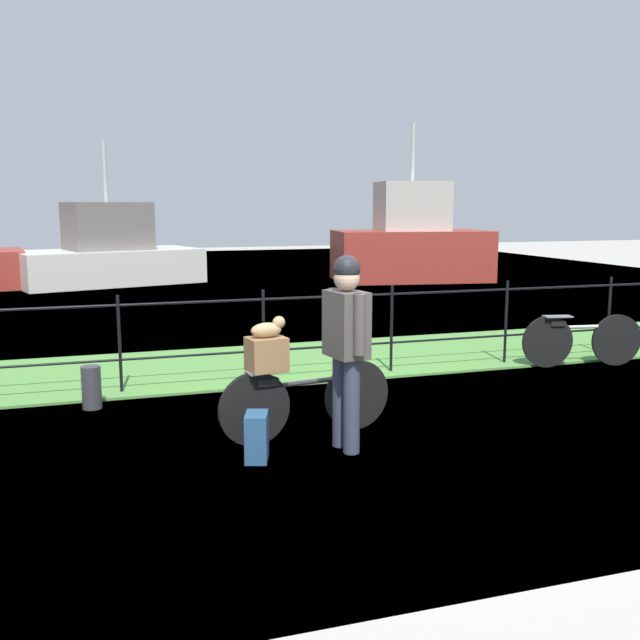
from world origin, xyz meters
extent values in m
plane|color=#B2ADA3|center=(0.00, 0.00, 0.00)|extent=(60.00, 60.00, 0.00)
cube|color=#569342|center=(0.00, 3.31, 0.01)|extent=(27.00, 2.40, 0.03)
plane|color=slate|center=(0.00, 12.43, 0.00)|extent=(30.00, 30.00, 0.00)
cylinder|color=black|center=(-2.45, 2.37, 0.56)|extent=(0.04, 0.04, 1.12)
cylinder|color=black|center=(-0.82, 2.37, 0.56)|extent=(0.04, 0.04, 1.12)
cylinder|color=black|center=(0.82, 2.37, 0.56)|extent=(0.04, 0.04, 1.12)
cylinder|color=black|center=(2.45, 2.37, 0.56)|extent=(0.04, 0.04, 1.12)
cylinder|color=black|center=(4.09, 2.37, 0.56)|extent=(0.04, 0.04, 1.12)
cylinder|color=black|center=(0.00, 2.37, 0.39)|extent=(18.00, 0.03, 0.03)
cylinder|color=black|center=(0.00, 2.37, 1.00)|extent=(18.00, 0.03, 0.03)
cylinder|color=black|center=(-0.39, 0.39, 0.33)|extent=(0.66, 0.15, 0.66)
cylinder|color=black|center=(-1.40, 0.23, 0.33)|extent=(0.66, 0.15, 0.66)
cylinder|color=#2D2D33|center=(-0.89, 0.31, 0.51)|extent=(0.80, 0.17, 0.04)
cube|color=black|center=(-1.28, 0.25, 0.56)|extent=(0.21, 0.12, 0.06)
cube|color=slate|center=(-1.28, 0.25, 0.65)|extent=(0.38, 0.21, 0.02)
cube|color=olive|center=(-1.28, 0.25, 0.81)|extent=(0.36, 0.30, 0.30)
ellipsoid|color=tan|center=(-1.28, 0.25, 1.02)|extent=(0.30, 0.18, 0.13)
sphere|color=tan|center=(-1.17, 0.27, 1.08)|extent=(0.11, 0.11, 0.11)
cylinder|color=#383D51|center=(-0.69, -0.01, 0.41)|extent=(0.14, 0.14, 0.82)
cylinder|color=#383D51|center=(-0.66, -0.21, 0.41)|extent=(0.14, 0.14, 0.82)
cube|color=#4C4742|center=(-0.68, -0.11, 1.10)|extent=(0.32, 0.44, 0.56)
cylinder|color=#4C4742|center=(-0.71, 0.11, 1.13)|extent=(0.10, 0.10, 0.50)
cylinder|color=#4C4742|center=(-0.64, -0.33, 1.13)|extent=(0.10, 0.10, 0.50)
sphere|color=tan|center=(-0.68, -0.11, 1.49)|extent=(0.22, 0.22, 0.22)
sphere|color=black|center=(-0.68, -0.11, 1.57)|extent=(0.23, 0.23, 0.23)
cube|color=#28517A|center=(-1.47, -0.14, 0.20)|extent=(0.26, 0.32, 0.40)
cylinder|color=#38383D|center=(-2.77, 1.87, 0.22)|extent=(0.20, 0.20, 0.45)
cylinder|color=black|center=(3.82, 1.88, 0.34)|extent=(0.67, 0.17, 0.68)
cylinder|color=black|center=(2.89, 2.05, 0.34)|extent=(0.67, 0.17, 0.68)
cylinder|color=#BCB7B2|center=(3.36, 1.97, 0.52)|extent=(0.74, 0.18, 0.04)
cube|color=black|center=(3.01, 2.03, 0.58)|extent=(0.21, 0.13, 0.06)
cube|color=slate|center=(3.01, 2.03, 0.67)|extent=(0.38, 0.22, 0.02)
cube|color=silver|center=(-2.31, 14.19, 0.46)|extent=(5.12, 3.53, 0.92)
cube|color=slate|center=(-2.31, 14.19, 1.55)|extent=(2.42, 2.12, 1.26)
cylinder|color=#B2B2B2|center=(-2.31, 14.19, 2.97)|extent=(0.10, 0.10, 1.60)
cube|color=#9E3328|center=(5.81, 12.53, 0.70)|extent=(4.53, 2.80, 1.40)
cube|color=#B7B2A8|center=(5.81, 12.53, 2.07)|extent=(2.08, 1.79, 1.34)
cylinder|color=#B2B2B2|center=(5.81, 12.53, 3.54)|extent=(0.10, 0.10, 1.60)
camera|label=1|loc=(-2.67, -5.63, 2.09)|focal=39.66mm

